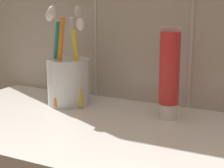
# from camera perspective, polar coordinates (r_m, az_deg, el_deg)

# --- Properties ---
(sink_counter) EXTENTS (0.78, 0.32, 0.02)m
(sink_counter) POSITION_cam_1_polar(r_m,az_deg,el_deg) (0.57, 5.23, -8.29)
(sink_counter) COLOR silver
(sink_counter) RESTS_ON ground
(toothbrush_cup) EXTENTS (0.10, 0.12, 0.18)m
(toothbrush_cup) POSITION_cam_1_polar(r_m,az_deg,el_deg) (0.70, -6.69, 0.89)
(toothbrush_cup) COLOR silver
(toothbrush_cup) RESTS_ON sink_counter
(toothpaste_tube) EXTENTS (0.03, 0.03, 0.15)m
(toothpaste_tube) POSITION_cam_1_polar(r_m,az_deg,el_deg) (0.61, 8.73, 1.51)
(toothpaste_tube) COLOR white
(toothpaste_tube) RESTS_ON sink_counter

